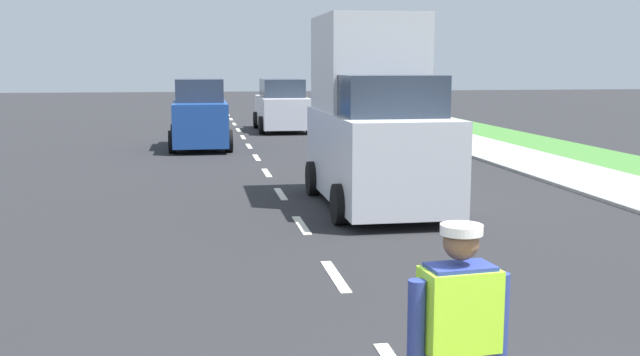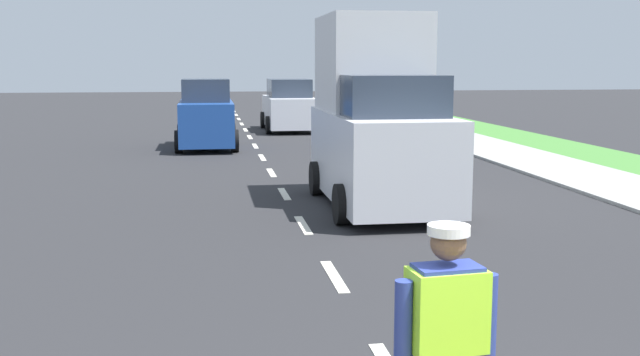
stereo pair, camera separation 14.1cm
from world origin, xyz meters
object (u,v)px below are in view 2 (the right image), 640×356
road_worker (449,342)px  car_oncoming_second (206,116)px  car_outgoing_far (289,107)px  delivery_truck (377,119)px

road_worker → car_oncoming_second: bearing=94.3°
road_worker → car_outgoing_far: bearing=85.9°
car_oncoming_second → car_outgoing_far: size_ratio=0.91×
delivery_truck → car_outgoing_far: 15.83m
delivery_truck → car_outgoing_far: delivery_truck is taller
delivery_truck → car_outgoing_far: (0.09, 15.82, -0.66)m
road_worker → car_outgoing_far: size_ratio=0.39×
road_worker → car_oncoming_second: 19.40m
road_worker → delivery_truck: bearing=79.6°
road_worker → car_oncoming_second: (-1.45, 19.34, 0.07)m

